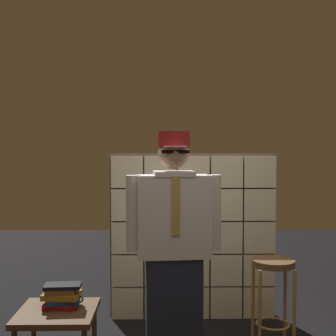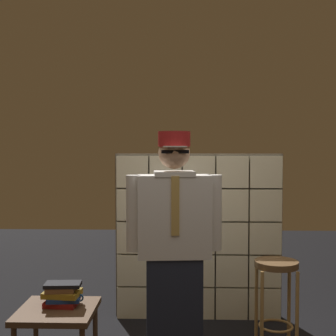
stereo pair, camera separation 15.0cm
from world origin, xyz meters
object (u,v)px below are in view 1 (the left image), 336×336
(bar_stool, at_px, (273,283))
(coffee_mug, at_px, (72,300))
(side_table, at_px, (57,320))
(book_stack, at_px, (62,295))
(standing_person, at_px, (174,247))

(bar_stool, height_order, coffee_mug, bar_stool)
(side_table, height_order, coffee_mug, coffee_mug)
(book_stack, bearing_deg, bar_stool, 16.32)
(bar_stool, distance_m, coffee_mug, 1.57)
(bar_stool, xyz_separation_m, coffee_mug, (-1.51, -0.45, 0.02))
(coffee_mug, bearing_deg, bar_stool, 16.62)
(standing_person, bearing_deg, side_table, -169.61)
(bar_stool, height_order, side_table, bar_stool)
(bar_stool, relative_size, book_stack, 2.77)
(book_stack, distance_m, coffee_mug, 0.07)
(standing_person, bearing_deg, bar_stool, 15.77)
(standing_person, distance_m, side_table, 0.94)
(side_table, bearing_deg, standing_person, 15.12)
(bar_stool, bearing_deg, book_stack, -163.68)
(side_table, xyz_separation_m, coffee_mug, (0.09, 0.06, 0.12))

